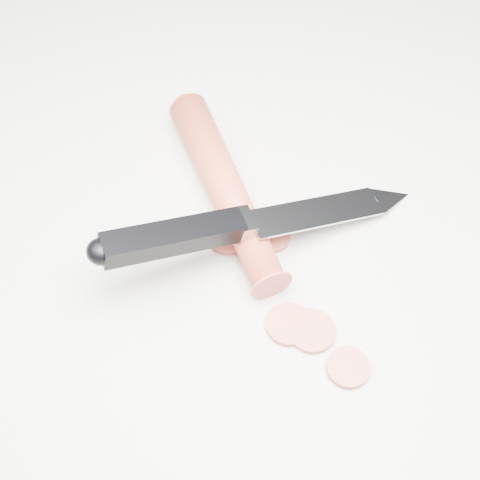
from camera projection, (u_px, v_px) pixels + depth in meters
ground at (233, 263)px, 0.56m from camera, size 2.40×2.40×0.00m
carrot at (226, 189)px, 0.58m from camera, size 0.08×0.21×0.03m
carrot_slice_0 at (228, 234)px, 0.58m from camera, size 0.04×0.04×0.01m
carrot_slice_1 at (272, 236)px, 0.58m from camera, size 0.03×0.03×0.01m
carrot_slice_2 at (289, 324)px, 0.53m from camera, size 0.04×0.04×0.01m
carrot_slice_3 at (348, 368)px, 0.51m from camera, size 0.03×0.03×0.01m
carrot_slice_4 at (312, 331)px, 0.53m from camera, size 0.04×0.04×0.01m
kitchen_knife at (263, 217)px, 0.54m from camera, size 0.29×0.10×0.07m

